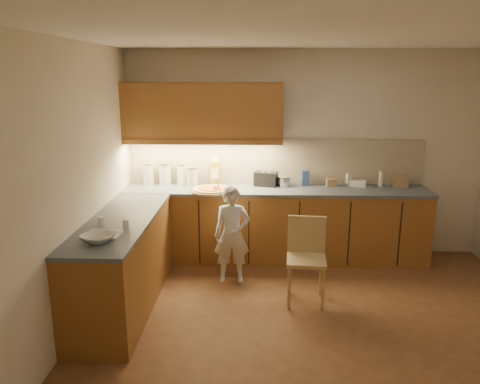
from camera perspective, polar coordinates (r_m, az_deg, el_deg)
The scene contains 24 objects.
room at distance 4.03m, azimuth 10.89°, elevation 5.03°, with size 4.54×4.50×2.62m.
l_counter at distance 5.51m, azimuth -1.27°, elevation -5.31°, with size 3.77×2.62×0.92m.
backsplash at distance 6.02m, azimuth 4.31°, elevation 3.74°, with size 3.75×0.02×0.58m, color #B8AD8F.
upper_cabinets at distance 5.81m, azimuth -4.54°, elevation 9.71°, with size 1.95×0.36×0.73m.
pizza_on_board at distance 5.65m, azimuth -3.48°, elevation 0.27°, with size 0.49×0.49×0.20m.
child at distance 5.25m, azimuth -0.97°, elevation -5.23°, with size 0.40×0.26×1.11m, color silver.
wooden_chair at distance 4.90m, azimuth 8.08°, elevation -7.41°, with size 0.42×0.42×0.87m.
mixing_bowl at distance 4.15m, azimuth -16.85°, elevation -5.37°, with size 0.28×0.28×0.07m, color white.
canister_a at distance 6.08m, azimuth -11.10°, elevation 2.19°, with size 0.14×0.14×0.28m.
canister_b at distance 6.05m, azimuth -9.13°, elevation 2.24°, with size 0.16×0.16×0.28m.
canister_c at distance 6.03m, azimuth -7.01°, elevation 2.22°, with size 0.15×0.15×0.27m.
canister_d at distance 5.96m, azimuth -5.84°, elevation 1.94°, with size 0.15×0.15×0.24m.
oil_jug at distance 5.97m, azimuth -3.07°, elevation 2.43°, with size 0.14×0.11×0.36m.
toaster at distance 5.92m, azimuth 3.19°, elevation 1.61°, with size 0.32×0.23×0.19m.
steel_pot at distance 5.92m, azimuth 5.36°, elevation 1.31°, with size 0.17×0.17×0.13m.
blue_box at distance 6.00m, azimuth 7.98°, elevation 1.69°, with size 0.09×0.07×0.19m, color #2F4A8D.
card_box_a at distance 6.02m, azimuth 11.10°, elevation 1.14°, with size 0.13×0.09×0.09m, color tan.
white_bottle at distance 6.08m, azimuth 13.12°, elevation 1.48°, with size 0.05×0.05×0.16m, color silver.
flat_pack at distance 6.09m, azimuth 14.19°, elevation 1.04°, with size 0.19×0.14×0.08m, color silver.
tall_jar at distance 6.12m, azimuth 16.84°, elevation 1.57°, with size 0.07×0.07×0.21m.
card_box_b at distance 6.22m, azimuth 18.98°, elevation 1.29°, with size 0.19×0.15×0.15m, color #A08056.
dough_cloth at distance 4.30m, azimuth -16.32°, elevation -4.99°, with size 0.29×0.23×0.02m, color white.
spice_jar_a at distance 4.60m, azimuth -16.58°, elevation -3.40°, with size 0.06×0.06×0.08m, color silver.
spice_jar_b at distance 4.43m, azimuth -13.76°, elevation -3.82°, with size 0.06×0.06×0.08m, color white.
Camera 1 is at (-0.63, -3.93, 2.30)m, focal length 35.00 mm.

